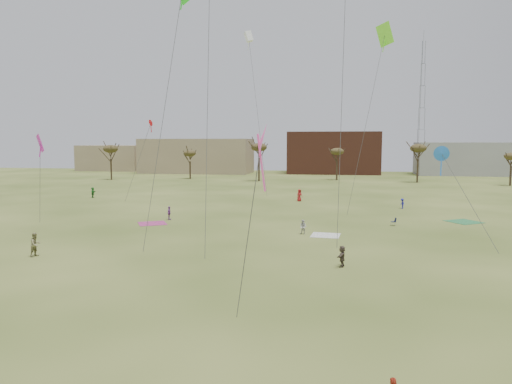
# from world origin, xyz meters

# --- Properties ---
(ground) EXTENTS (260.00, 260.00, 0.00)m
(ground) POSITION_xyz_m (0.00, 0.00, 0.00)
(ground) COLOR #374B17
(ground) RESTS_ON ground
(spectator_fore_b) EXTENTS (0.96, 1.11, 1.95)m
(spectator_fore_b) POSITION_xyz_m (-18.05, 11.37, 0.97)
(spectator_fore_b) COLOR #8C8759
(spectator_fore_b) RESTS_ON ground
(spectator_fore_c) EXTENTS (0.77, 1.55, 1.60)m
(spectator_fore_c) POSITION_xyz_m (6.47, 12.10, 0.80)
(spectator_fore_c) COLOR #504339
(spectator_fore_c) RESTS_ON ground
(spectator_mid_d) EXTENTS (0.51, 0.98, 1.60)m
(spectator_mid_d) POSITION_xyz_m (-13.63, 30.79, 0.80)
(spectator_mid_d) COLOR purple
(spectator_mid_d) RESTS_ON ground
(spectator_mid_e) EXTENTS (0.84, 0.74, 1.46)m
(spectator_mid_e) POSITION_xyz_m (2.75, 24.33, 0.73)
(spectator_mid_e) COLOR silver
(spectator_mid_e) RESTS_ON ground
(flyer_far_a) EXTENTS (0.79, 1.66, 1.72)m
(flyer_far_a) POSITION_xyz_m (-33.87, 50.40, 0.86)
(flyer_far_a) COLOR #267229
(flyer_far_a) RESTS_ON ground
(flyer_far_b) EXTENTS (1.09, 1.02, 1.88)m
(flyer_far_b) POSITION_xyz_m (0.31, 51.19, 0.94)
(flyer_far_b) COLOR maroon
(flyer_far_b) RESTS_ON ground
(flyer_far_c) EXTENTS (0.74, 1.02, 1.42)m
(flyer_far_c) POSITION_xyz_m (15.02, 45.25, 0.71)
(flyer_far_c) COLOR navy
(flyer_far_c) RESTS_ON ground
(blanket_cream) EXTENTS (3.01, 3.01, 0.03)m
(blanket_cream) POSITION_xyz_m (4.99, 24.06, 0.00)
(blanket_cream) COLOR silver
(blanket_cream) RESTS_ON ground
(blanket_plum) EXTENTS (4.10, 4.10, 0.03)m
(blanket_plum) POSITION_xyz_m (-14.60, 27.84, 0.00)
(blanket_plum) COLOR #AB3473
(blanket_plum) RESTS_ON ground
(blanket_olive) EXTENTS (4.58, 4.58, 0.03)m
(blanket_olive) POSITION_xyz_m (20.63, 34.88, 0.00)
(blanket_olive) COLOR #2C7B43
(blanket_olive) RESTS_ON ground
(camp_chair_right) EXTENTS (0.62, 0.58, 0.87)m
(camp_chair_right) POSITION_xyz_m (12.28, 31.01, 0.26)
(camp_chair_right) COLOR #121733
(camp_chair_right) RESTS_ON ground
(kites_aloft) EXTENTS (70.93, 54.18, 27.77)m
(kites_aloft) POSITION_xyz_m (-1.64, 26.84, 20.76)
(kites_aloft) COLOR red
(kites_aloft) RESTS_ON ground
(tree_line) EXTENTS (117.44, 49.32, 8.91)m
(tree_line) POSITION_xyz_m (-2.85, 79.12, 7.09)
(tree_line) COLOR #3A2B1E
(tree_line) RESTS_ON ground
(building_tan) EXTENTS (32.00, 14.00, 10.00)m
(building_tan) POSITION_xyz_m (-35.00, 115.00, 5.00)
(building_tan) COLOR #937F60
(building_tan) RESTS_ON ground
(building_brick) EXTENTS (26.00, 16.00, 12.00)m
(building_brick) POSITION_xyz_m (5.00, 120.00, 6.00)
(building_brick) COLOR brown
(building_brick) RESTS_ON ground
(building_grey) EXTENTS (24.00, 12.00, 9.00)m
(building_grey) POSITION_xyz_m (40.00, 118.00, 4.50)
(building_grey) COLOR gray
(building_grey) RESTS_ON ground
(building_tan_west) EXTENTS (20.00, 12.00, 8.00)m
(building_tan_west) POSITION_xyz_m (-65.00, 122.00, 4.00)
(building_tan_west) COLOR #937F60
(building_tan_west) RESTS_ON ground
(radio_tower) EXTENTS (1.51, 1.72, 41.00)m
(radio_tower) POSITION_xyz_m (30.00, 125.00, 19.21)
(radio_tower) COLOR #9EA3A8
(radio_tower) RESTS_ON ground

